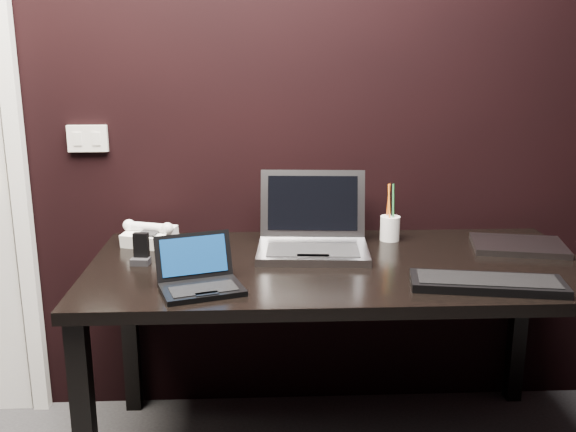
{
  "coord_description": "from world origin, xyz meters",
  "views": [
    {
      "loc": [
        0.03,
        -0.67,
        1.44
      ],
      "look_at": [
        0.12,
        1.35,
        0.92
      ],
      "focal_mm": 40.0,
      "sensor_mm": 36.0,
      "label": 1
    }
  ],
  "objects_px": {
    "desk": "(339,284)",
    "ext_keyboard": "(487,283)",
    "closed_laptop": "(518,246)",
    "pen_cup": "(390,227)",
    "desk_phone": "(149,235)",
    "mobile_phone": "(141,252)",
    "silver_laptop": "(313,237)",
    "netbook": "(200,279)"
  },
  "relations": [
    {
      "from": "desk",
      "to": "ext_keyboard",
      "type": "height_order",
      "value": "ext_keyboard"
    },
    {
      "from": "closed_laptop",
      "to": "pen_cup",
      "type": "distance_m",
      "value": 0.47
    },
    {
      "from": "desk_phone",
      "to": "mobile_phone",
      "type": "bearing_deg",
      "value": -87.81
    },
    {
      "from": "silver_laptop",
      "to": "mobile_phone",
      "type": "bearing_deg",
      "value": -169.1
    },
    {
      "from": "silver_laptop",
      "to": "closed_laptop",
      "type": "bearing_deg",
      "value": -0.37
    },
    {
      "from": "ext_keyboard",
      "to": "desk_phone",
      "type": "height_order",
      "value": "desk_phone"
    },
    {
      "from": "closed_laptop",
      "to": "netbook",
      "type": "bearing_deg",
      "value": -162.25
    },
    {
      "from": "desk",
      "to": "silver_laptop",
      "type": "height_order",
      "value": "silver_laptop"
    },
    {
      "from": "mobile_phone",
      "to": "pen_cup",
      "type": "distance_m",
      "value": 0.93
    },
    {
      "from": "ext_keyboard",
      "to": "pen_cup",
      "type": "height_order",
      "value": "pen_cup"
    },
    {
      "from": "netbook",
      "to": "closed_laptop",
      "type": "xyz_separation_m",
      "value": [
        1.13,
        0.36,
        -0.02
      ]
    },
    {
      "from": "closed_laptop",
      "to": "mobile_phone",
      "type": "distance_m",
      "value": 1.35
    },
    {
      "from": "pen_cup",
      "to": "netbook",
      "type": "bearing_deg",
      "value": -144.13
    },
    {
      "from": "pen_cup",
      "to": "mobile_phone",
      "type": "bearing_deg",
      "value": -165.09
    },
    {
      "from": "closed_laptop",
      "to": "desk_phone",
      "type": "bearing_deg",
      "value": 175.28
    },
    {
      "from": "desk_phone",
      "to": "ext_keyboard",
      "type": "bearing_deg",
      "value": -24.44
    },
    {
      "from": "mobile_phone",
      "to": "pen_cup",
      "type": "bearing_deg",
      "value": 14.91
    },
    {
      "from": "ext_keyboard",
      "to": "mobile_phone",
      "type": "height_order",
      "value": "mobile_phone"
    },
    {
      "from": "desk",
      "to": "pen_cup",
      "type": "relative_size",
      "value": 7.75
    },
    {
      "from": "ext_keyboard",
      "to": "mobile_phone",
      "type": "distance_m",
      "value": 1.13
    },
    {
      "from": "netbook",
      "to": "mobile_phone",
      "type": "bearing_deg",
      "value": 131.04
    },
    {
      "from": "desk_phone",
      "to": "mobile_phone",
      "type": "relative_size",
      "value": 1.99
    },
    {
      "from": "netbook",
      "to": "pen_cup",
      "type": "height_order",
      "value": "pen_cup"
    },
    {
      "from": "netbook",
      "to": "desk_phone",
      "type": "relative_size",
      "value": 1.38
    },
    {
      "from": "desk",
      "to": "desk_phone",
      "type": "xyz_separation_m",
      "value": [
        -0.68,
        0.24,
        0.11
      ]
    },
    {
      "from": "silver_laptop",
      "to": "pen_cup",
      "type": "distance_m",
      "value": 0.33
    },
    {
      "from": "netbook",
      "to": "closed_laptop",
      "type": "bearing_deg",
      "value": 17.75
    },
    {
      "from": "silver_laptop",
      "to": "closed_laptop",
      "type": "height_order",
      "value": "silver_laptop"
    },
    {
      "from": "ext_keyboard",
      "to": "desk_phone",
      "type": "bearing_deg",
      "value": 155.56
    },
    {
      "from": "closed_laptop",
      "to": "ext_keyboard",
      "type": "bearing_deg",
      "value": -122.96
    },
    {
      "from": "silver_laptop",
      "to": "pen_cup",
      "type": "relative_size",
      "value": 1.89
    },
    {
      "from": "desk_phone",
      "to": "pen_cup",
      "type": "xyz_separation_m",
      "value": [
        0.91,
        0.02,
        0.01
      ]
    },
    {
      "from": "netbook",
      "to": "desk",
      "type": "bearing_deg",
      "value": 26.86
    },
    {
      "from": "desk",
      "to": "silver_laptop",
      "type": "relative_size",
      "value": 4.1
    },
    {
      "from": "silver_laptop",
      "to": "desk_phone",
      "type": "bearing_deg",
      "value": 169.9
    },
    {
      "from": "mobile_phone",
      "to": "closed_laptop",
      "type": "bearing_deg",
      "value": 4.64
    },
    {
      "from": "desk",
      "to": "netbook",
      "type": "height_order",
      "value": "netbook"
    },
    {
      "from": "desk",
      "to": "pen_cup",
      "type": "height_order",
      "value": "pen_cup"
    },
    {
      "from": "desk",
      "to": "pen_cup",
      "type": "xyz_separation_m",
      "value": [
        0.23,
        0.26,
        0.13
      ]
    },
    {
      "from": "desk",
      "to": "ext_keyboard",
      "type": "xyz_separation_m",
      "value": [
        0.42,
        -0.26,
        0.09
      ]
    },
    {
      "from": "desk",
      "to": "closed_laptop",
      "type": "bearing_deg",
      "value": 11.02
    },
    {
      "from": "netbook",
      "to": "pen_cup",
      "type": "xyz_separation_m",
      "value": [
        0.68,
        0.49,
        0.02
      ]
    }
  ]
}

